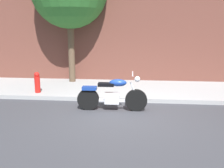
% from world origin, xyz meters
% --- Properties ---
extents(ground_plane, '(60.00, 60.00, 0.00)m').
position_xyz_m(ground_plane, '(0.00, 0.00, 0.00)').
color(ground_plane, '#38383D').
extents(sidewalk, '(23.63, 3.10, 0.14)m').
position_xyz_m(sidewalk, '(0.00, 2.91, 0.07)').
color(sidewalk, '#9B9B9B').
rests_on(sidewalk, ground).
extents(motorcycle, '(2.13, 0.70, 1.16)m').
position_xyz_m(motorcycle, '(-0.31, 0.50, 0.47)').
color(motorcycle, black).
rests_on(motorcycle, ground).
extents(fire_hydrant, '(0.20, 0.20, 0.91)m').
position_xyz_m(fire_hydrant, '(-3.20, 1.85, 0.46)').
color(fire_hydrant, red).
rests_on(fire_hydrant, ground).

